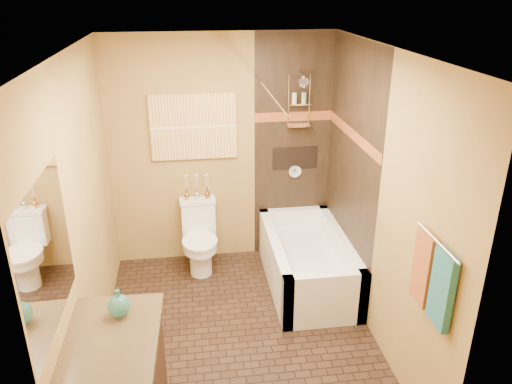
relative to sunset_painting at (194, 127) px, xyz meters
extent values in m
plane|color=black|center=(0.29, -1.48, -1.55)|extent=(3.00, 3.00, 0.00)
cube|color=#AE8E43|center=(-0.91, -1.48, -0.30)|extent=(0.02, 3.00, 2.50)
cube|color=#AE8E43|center=(1.49, -1.48, -0.30)|extent=(0.02, 3.00, 2.50)
cube|color=#AE8E43|center=(0.29, 0.02, -0.30)|extent=(2.40, 0.02, 2.50)
cube|color=#AE8E43|center=(0.29, -2.98, -0.30)|extent=(2.40, 0.02, 2.50)
plane|color=silver|center=(0.29, -1.48, 0.95)|extent=(3.00, 3.00, 0.00)
cube|color=black|center=(1.07, 0.01, -0.30)|extent=(0.85, 0.01, 2.50)
cube|color=black|center=(1.48, -0.73, -0.30)|extent=(0.01, 1.50, 2.50)
cube|color=maroon|center=(1.07, 0.00, 0.07)|extent=(0.85, 0.01, 0.10)
cube|color=maroon|center=(1.47, -0.73, 0.07)|extent=(0.01, 1.50, 0.10)
cube|color=black|center=(1.09, 0.01, -0.40)|extent=(0.50, 0.01, 0.25)
cylinder|color=silver|center=(1.09, -0.12, 0.53)|extent=(0.02, 0.26, 0.02)
cylinder|color=silver|center=(1.09, -0.28, 0.48)|extent=(0.11, 0.11, 0.09)
cylinder|color=silver|center=(1.09, -0.01, -0.55)|extent=(0.14, 0.02, 0.14)
cylinder|color=silver|center=(0.69, -0.73, 0.47)|extent=(0.03, 1.55, 0.03)
cylinder|color=silver|center=(1.44, -2.53, -0.10)|extent=(0.02, 0.55, 0.02)
cube|color=#1E5F64|center=(1.45, -2.66, -0.37)|extent=(0.05, 0.22, 0.52)
cube|color=#95471B|center=(1.45, -2.40, -0.37)|extent=(0.05, 0.22, 0.52)
cube|color=#C3802D|center=(0.00, 0.00, 0.00)|extent=(0.90, 0.04, 0.70)
cube|color=white|center=(-0.89, -2.48, -0.05)|extent=(0.01, 1.00, 0.90)
cube|color=white|center=(1.09, -1.43, -1.27)|extent=(0.80, 0.10, 0.55)
cube|color=white|center=(1.09, -0.03, -1.27)|extent=(0.80, 0.10, 0.55)
cube|color=white|center=(0.74, -0.73, -1.27)|extent=(0.10, 1.50, 0.55)
cube|color=white|center=(1.44, -0.73, -1.27)|extent=(0.10, 1.50, 0.55)
cube|color=white|center=(1.09, -0.73, -1.38)|extent=(0.64, 1.34, 0.35)
cube|color=white|center=(0.00, -0.09, -1.01)|extent=(0.37, 0.18, 0.37)
cube|color=white|center=(0.00, -0.09, -0.81)|extent=(0.39, 0.20, 0.04)
cylinder|color=white|center=(0.00, -0.37, -1.37)|extent=(0.23, 0.23, 0.37)
cylinder|color=white|center=(0.00, -0.37, -1.20)|extent=(0.36, 0.36, 0.10)
cylinder|color=white|center=(0.00, -0.37, -1.15)|extent=(0.38, 0.38, 0.03)
cube|color=black|center=(-0.62, -2.48, -0.70)|extent=(0.64, 1.01, 0.04)
camera|label=1|loc=(-0.06, -5.09, 1.40)|focal=35.00mm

